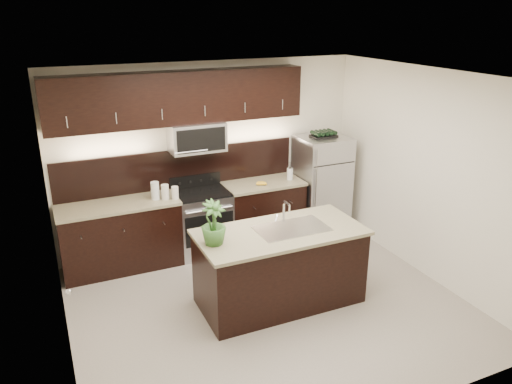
% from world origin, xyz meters
% --- Properties ---
extents(ground, '(4.50, 4.50, 0.00)m').
position_xyz_m(ground, '(0.00, 0.00, 0.00)').
color(ground, gray).
rests_on(ground, ground).
extents(room_walls, '(4.52, 4.02, 2.71)m').
position_xyz_m(room_walls, '(-0.11, -0.04, 1.70)').
color(room_walls, silver).
rests_on(room_walls, ground).
extents(counter_run, '(3.51, 0.65, 0.94)m').
position_xyz_m(counter_run, '(-0.46, 1.69, 0.47)').
color(counter_run, black).
rests_on(counter_run, ground).
extents(upper_fixtures, '(3.49, 0.40, 1.66)m').
position_xyz_m(upper_fixtures, '(-0.43, 1.84, 2.14)').
color(upper_fixtures, black).
rests_on(upper_fixtures, counter_run).
extents(island, '(1.96, 0.96, 0.94)m').
position_xyz_m(island, '(0.16, 0.03, 0.47)').
color(island, black).
rests_on(island, ground).
extents(sink_faucet, '(0.84, 0.50, 0.28)m').
position_xyz_m(sink_faucet, '(0.31, 0.04, 0.96)').
color(sink_faucet, silver).
rests_on(sink_faucet, island).
extents(refrigerator, '(0.74, 0.67, 1.54)m').
position_xyz_m(refrigerator, '(1.69, 1.63, 0.77)').
color(refrigerator, '#B2B2B7').
rests_on(refrigerator, ground).
extents(wine_rack, '(0.38, 0.24, 0.09)m').
position_xyz_m(wine_rack, '(1.69, 1.63, 1.59)').
color(wine_rack, black).
rests_on(wine_rack, refrigerator).
extents(plant, '(0.36, 0.36, 0.49)m').
position_xyz_m(plant, '(-0.65, 0.03, 1.19)').
color(plant, '#325F26').
rests_on(plant, island).
extents(canisters, '(0.35, 0.19, 0.24)m').
position_xyz_m(canisters, '(-0.82, 1.61, 1.05)').
color(canisters, silver).
rests_on(canisters, counter_run).
extents(french_press, '(0.09, 0.09, 0.27)m').
position_xyz_m(french_press, '(1.13, 1.64, 1.04)').
color(french_press, silver).
rests_on(french_press, counter_run).
extents(bananas, '(0.20, 0.18, 0.05)m').
position_xyz_m(bananas, '(0.60, 1.61, 0.97)').
color(bananas, gold).
rests_on(bananas, counter_run).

